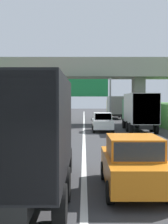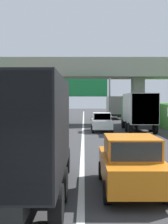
% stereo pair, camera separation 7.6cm
% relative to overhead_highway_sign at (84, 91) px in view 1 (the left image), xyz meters
% --- Properties ---
extents(lane_centre_stripe, '(0.20, 93.39, 0.01)m').
position_rel_overhead_highway_sign_xyz_m(lane_centre_stripe, '(0.00, -2.69, -3.86)').
color(lane_centre_stripe, white).
rests_on(lane_centre_stripe, ground).
extents(overpass_bridge, '(40.00, 4.80, 7.75)m').
position_rel_overhead_highway_sign_xyz_m(overpass_bridge, '(0.00, 3.98, 1.98)').
color(overpass_bridge, gray).
rests_on(overpass_bridge, ground).
extents(overhead_highway_sign, '(5.88, 0.18, 5.25)m').
position_rel_overhead_highway_sign_xyz_m(overhead_highway_sign, '(0.00, 0.00, 0.00)').
color(overhead_highway_sign, slate).
rests_on(overhead_highway_sign, ground).
extents(truck_green, '(2.44, 7.30, 3.44)m').
position_rel_overhead_highway_sign_xyz_m(truck_green, '(5.04, -4.95, -1.93)').
color(truck_green, black).
rests_on(truck_green, ground).
extents(truck_yellow, '(2.44, 7.30, 3.44)m').
position_rel_overhead_highway_sign_xyz_m(truck_yellow, '(4.86, 14.33, -1.93)').
color(truck_yellow, black).
rests_on(truck_yellow, ground).
extents(truck_black, '(2.44, 7.30, 3.44)m').
position_rel_overhead_highway_sign_xyz_m(truck_black, '(-1.61, -23.65, -1.93)').
color(truck_black, black).
rests_on(truck_black, ground).
extents(truck_red, '(2.44, 7.30, 3.44)m').
position_rel_overhead_highway_sign_xyz_m(truck_red, '(-4.80, -5.27, -1.93)').
color(truck_red, black).
rests_on(truck_red, ground).
extents(car_orange, '(1.86, 4.10, 1.72)m').
position_rel_overhead_highway_sign_xyz_m(car_orange, '(1.54, -23.22, -3.01)').
color(car_orange, orange).
rests_on(car_orange, ground).
extents(car_white, '(1.86, 4.10, 1.72)m').
position_rel_overhead_highway_sign_xyz_m(car_white, '(1.69, -5.21, -3.01)').
color(car_white, silver).
rests_on(car_white, ground).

